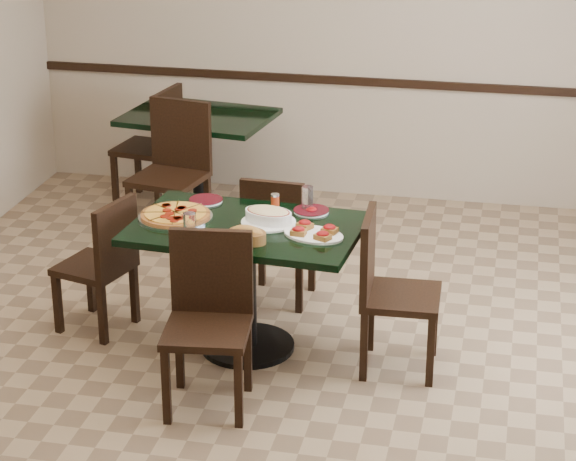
% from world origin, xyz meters
% --- Properties ---
extents(floor, '(5.50, 5.50, 0.00)m').
position_xyz_m(floor, '(0.00, 0.00, 0.00)').
color(floor, '#836A4B').
rests_on(floor, ground).
extents(room_shell, '(5.50, 5.50, 5.50)m').
position_xyz_m(room_shell, '(1.02, 1.73, 1.17)').
color(room_shell, white).
rests_on(room_shell, floor).
extents(main_table, '(1.29, 0.88, 0.75)m').
position_xyz_m(main_table, '(-0.22, 0.08, 0.57)').
color(main_table, black).
rests_on(main_table, floor).
extents(back_table, '(1.12, 0.89, 0.75)m').
position_xyz_m(back_table, '(-1.09, 2.13, 0.52)').
color(back_table, black).
rests_on(back_table, floor).
extents(chair_far, '(0.40, 0.40, 0.83)m').
position_xyz_m(chair_far, '(-0.18, 0.70, 0.46)').
color(chair_far, black).
rests_on(chair_far, floor).
extents(chair_near, '(0.47, 0.47, 0.90)m').
position_xyz_m(chair_near, '(-0.27, -0.49, 0.51)').
color(chair_near, black).
rests_on(chair_near, floor).
extents(chair_right, '(0.43, 0.43, 0.88)m').
position_xyz_m(chair_right, '(0.56, 0.04, 0.49)').
color(chair_right, black).
rests_on(chair_right, floor).
extents(chair_left, '(0.46, 0.46, 0.81)m').
position_xyz_m(chair_left, '(-1.08, 0.14, 0.45)').
color(chair_left, black).
rests_on(chair_left, floor).
extents(back_chair_near, '(0.53, 0.53, 0.97)m').
position_xyz_m(back_chair_near, '(-1.11, 1.60, 0.55)').
color(back_chair_near, black).
rests_on(back_chair_near, floor).
extents(back_chair_left, '(0.48, 0.48, 0.91)m').
position_xyz_m(back_chair_left, '(-1.44, 2.21, 0.51)').
color(back_chair_left, black).
rests_on(back_chair_left, floor).
extents(pepperoni_pizza, '(0.41, 0.41, 0.04)m').
position_xyz_m(pepperoni_pizza, '(-0.63, 0.11, 0.77)').
color(pepperoni_pizza, silver).
rests_on(pepperoni_pizza, main_table).
extents(lasagna_casserole, '(0.31, 0.30, 0.09)m').
position_xyz_m(lasagna_casserole, '(-0.11, 0.14, 0.80)').
color(lasagna_casserole, white).
rests_on(lasagna_casserole, main_table).
extents(bread_basket, '(0.24, 0.19, 0.09)m').
position_xyz_m(bread_basket, '(-0.15, -0.14, 0.79)').
color(bread_basket, brown).
rests_on(bread_basket, main_table).
extents(bruschetta_platter, '(0.39, 0.32, 0.05)m').
position_xyz_m(bruschetta_platter, '(0.17, 0.01, 0.77)').
color(bruschetta_platter, white).
rests_on(bruschetta_platter, main_table).
extents(side_plate_near, '(0.19, 0.19, 0.02)m').
position_xyz_m(side_plate_near, '(-0.38, -0.22, 0.76)').
color(side_plate_near, white).
rests_on(side_plate_near, main_table).
extents(side_plate_far_r, '(0.20, 0.20, 0.03)m').
position_xyz_m(side_plate_far_r, '(0.09, 0.35, 0.76)').
color(side_plate_far_r, white).
rests_on(side_plate_far_r, main_table).
extents(side_plate_far_l, '(0.20, 0.20, 0.02)m').
position_xyz_m(side_plate_far_l, '(-0.53, 0.40, 0.76)').
color(side_plate_far_l, white).
rests_on(side_plate_far_l, main_table).
extents(napkin_setting, '(0.17, 0.17, 0.01)m').
position_xyz_m(napkin_setting, '(-0.43, -0.22, 0.75)').
color(napkin_setting, white).
rests_on(napkin_setting, main_table).
extents(water_glass_a, '(0.07, 0.07, 0.14)m').
position_xyz_m(water_glass_a, '(0.06, 0.38, 0.82)').
color(water_glass_a, white).
rests_on(water_glass_a, main_table).
extents(water_glass_b, '(0.07, 0.07, 0.15)m').
position_xyz_m(water_glass_b, '(-0.46, -0.17, 0.82)').
color(water_glass_b, white).
rests_on(water_glass_b, main_table).
extents(pepper_shaker, '(0.05, 0.05, 0.08)m').
position_xyz_m(pepper_shaker, '(-0.12, 0.37, 0.79)').
color(pepper_shaker, '#B94113').
rests_on(pepper_shaker, main_table).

